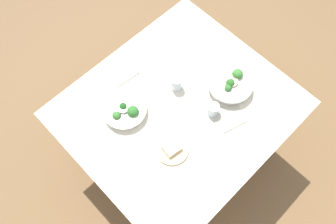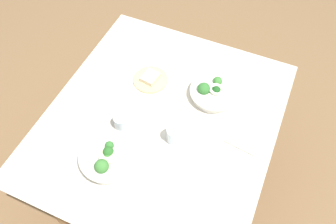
% 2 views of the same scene
% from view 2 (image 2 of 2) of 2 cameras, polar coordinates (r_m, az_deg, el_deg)
% --- Properties ---
extents(ground_plane, '(6.00, 6.00, 0.00)m').
position_cam_2_polar(ground_plane, '(2.29, -0.89, -10.93)').
color(ground_plane, brown).
extents(dining_table, '(1.23, 1.10, 0.70)m').
position_cam_2_polar(dining_table, '(1.76, -1.14, -2.99)').
color(dining_table, beige).
rests_on(dining_table, ground_plane).
extents(broccoli_bowl_far, '(0.26, 0.26, 0.10)m').
position_cam_2_polar(broccoli_bowl_far, '(1.55, -9.92, -7.62)').
color(broccoli_bowl_far, silver).
rests_on(broccoli_bowl_far, dining_table).
extents(broccoli_bowl_near, '(0.25, 0.25, 0.09)m').
position_cam_2_polar(broccoli_bowl_near, '(1.75, 7.61, 3.30)').
color(broccoli_bowl_near, silver).
rests_on(broccoli_bowl_near, dining_table).
extents(bread_side_plate, '(0.18, 0.18, 0.04)m').
position_cam_2_polar(bread_side_plate, '(1.81, -2.96, 5.55)').
color(bread_side_plate, '#D6B27A').
rests_on(bread_side_plate, dining_table).
extents(water_glass_center, '(0.07, 0.07, 0.08)m').
position_cam_2_polar(water_glass_center, '(1.63, -7.88, -1.69)').
color(water_glass_center, silver).
rests_on(water_glass_center, dining_table).
extents(water_glass_side, '(0.07, 0.07, 0.09)m').
position_cam_2_polar(water_glass_side, '(1.57, 0.98, -3.88)').
color(water_glass_side, silver).
rests_on(water_glass_side, dining_table).
extents(fork_by_far_bowl, '(0.04, 0.09, 0.00)m').
position_cam_2_polar(fork_by_far_bowl, '(1.81, 15.76, 2.15)').
color(fork_by_far_bowl, '#B7B7BC').
rests_on(fork_by_far_bowl, dining_table).
extents(fork_by_near_bowl, '(0.09, 0.07, 0.00)m').
position_cam_2_polar(fork_by_near_bowl, '(1.92, 0.75, 8.66)').
color(fork_by_near_bowl, '#B7B7BC').
rests_on(fork_by_near_bowl, dining_table).
extents(table_knife_left, '(0.06, 0.18, 0.00)m').
position_cam_2_polar(table_knife_left, '(1.69, -18.81, -4.66)').
color(table_knife_left, '#B7B7BC').
rests_on(table_knife_left, dining_table).
extents(table_knife_right, '(0.13, 0.16, 0.00)m').
position_cam_2_polar(table_knife_right, '(1.67, -3.16, -1.22)').
color(table_knife_right, '#B7B7BC').
rests_on(table_knife_right, dining_table).
extents(napkin_folded_upper, '(0.18, 0.17, 0.01)m').
position_cam_2_polar(napkin_folded_upper, '(1.66, 12.77, -3.86)').
color(napkin_folded_upper, '#B1A997').
rests_on(napkin_folded_upper, dining_table).
extents(napkin_folded_lower, '(0.21, 0.21, 0.01)m').
position_cam_2_polar(napkin_folded_lower, '(1.67, -10.72, -2.74)').
color(napkin_folded_lower, '#B1A997').
rests_on(napkin_folded_lower, dining_table).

